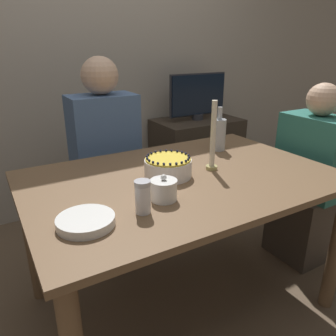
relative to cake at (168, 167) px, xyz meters
name	(u,v)px	position (x,y,z in m)	size (l,w,h in m)	color
ground_plane	(180,299)	(0.06, -0.03, -0.78)	(12.00, 12.00, 0.00)	brown
wall_behind	(84,47)	(0.06, 1.37, 0.52)	(8.00, 0.05, 2.60)	#ADA393
dining_table	(182,196)	(0.06, -0.03, -0.15)	(1.44, 0.96, 0.74)	brown
cake	(168,167)	(0.00, 0.00, 0.00)	(0.22, 0.22, 0.10)	white
sugar_bowl	(164,190)	(-0.14, -0.21, 0.00)	(0.11, 0.11, 0.11)	white
sugar_shaker	(143,197)	(-0.26, -0.26, 0.02)	(0.06, 0.06, 0.13)	white
plate_stack	(86,221)	(-0.47, -0.25, -0.03)	(0.20, 0.20, 0.03)	white
candle	(212,141)	(0.23, -0.03, 0.10)	(0.06, 0.06, 0.34)	tan
bottle	(219,134)	(0.46, 0.21, 0.05)	(0.08, 0.08, 0.25)	#B2B7BC
person_man_blue_shirt	(107,172)	(-0.08, 0.65, -0.23)	(0.40, 0.34, 1.26)	#473D33
person_woman_floral	(309,187)	(0.98, -0.06, -0.30)	(0.34, 0.40, 1.12)	#473D33
side_cabinet	(196,157)	(0.93, 1.09, -0.43)	(0.74, 0.47, 0.70)	#382D23
tv_monitor	(198,96)	(0.93, 1.09, 0.12)	(0.55, 0.10, 0.39)	#2D2D33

